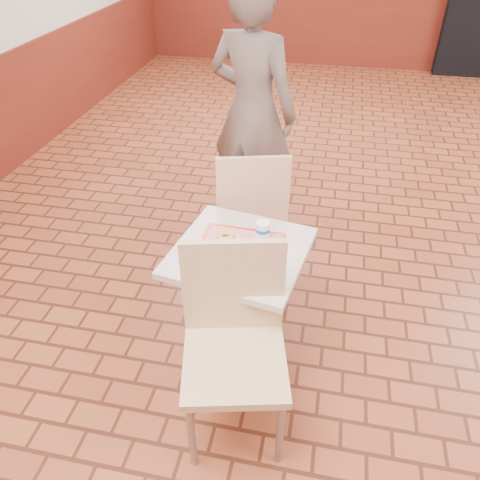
% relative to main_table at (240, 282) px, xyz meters
% --- Properties ---
extents(wainscot_band, '(8.00, 10.00, 1.00)m').
position_rel_main_table_xyz_m(wainscot_band, '(1.36, 0.83, 0.03)').
color(wainscot_band, '#591B11').
rests_on(wainscot_band, ground).
extents(main_table, '(0.66, 0.66, 0.70)m').
position_rel_main_table_xyz_m(main_table, '(0.00, 0.00, 0.00)').
color(main_table, beige).
rests_on(main_table, ground).
extents(chair_main_front, '(0.56, 0.56, 1.00)m').
position_rel_main_table_xyz_m(chair_main_front, '(0.07, -0.46, 0.09)').
color(chair_main_front, tan).
rests_on(chair_main_front, ground).
extents(chair_main_back, '(0.54, 0.54, 0.96)m').
position_rel_main_table_xyz_m(chair_main_back, '(-0.06, 0.65, 0.06)').
color(chair_main_back, '#E2B187').
rests_on(chair_main_back, ground).
extents(customer, '(0.77, 0.62, 1.83)m').
position_rel_main_table_xyz_m(customer, '(-0.18, 1.31, 0.45)').
color(customer, '#64554E').
rests_on(customer, ground).
extents(serving_tray, '(0.42, 0.33, 0.03)m').
position_rel_main_table_xyz_m(serving_tray, '(-0.00, 0.00, 0.24)').
color(serving_tray, red).
rests_on(serving_tray, main_table).
extents(ring_donut, '(0.12, 0.12, 0.03)m').
position_rel_main_table_xyz_m(ring_donut, '(-0.08, 0.04, 0.27)').
color(ring_donut, gold).
rests_on(ring_donut, serving_tray).
extents(long_john_donut, '(0.14, 0.07, 0.04)m').
position_rel_main_table_xyz_m(long_john_donut, '(0.08, -0.04, 0.27)').
color(long_john_donut, '#BA7636').
rests_on(long_john_donut, serving_tray).
extents(paper_cup, '(0.07, 0.07, 0.09)m').
position_rel_main_table_xyz_m(paper_cup, '(0.10, 0.09, 0.30)').
color(paper_cup, white).
rests_on(paper_cup, serving_tray).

